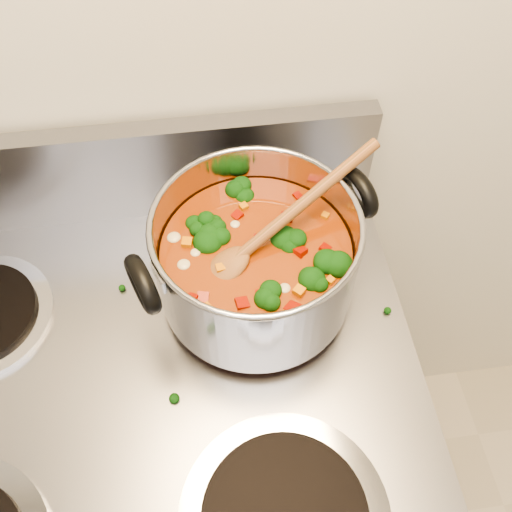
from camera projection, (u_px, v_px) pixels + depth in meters
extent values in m
cube|color=gray|center=(166.00, 495.00, 1.07)|extent=(0.77, 0.67, 0.92)
cube|color=gray|center=(107.00, 175.00, 0.81)|extent=(0.77, 0.03, 0.16)
cylinder|color=#A5A5AD|center=(249.00, 285.00, 0.79)|extent=(0.19, 0.19, 0.01)
cylinder|color=black|center=(249.00, 282.00, 0.79)|extent=(0.15, 0.15, 0.01)
cylinder|color=#A4A4AC|center=(256.00, 258.00, 0.72)|extent=(0.25, 0.25, 0.14)
torus|color=#A4A4AC|center=(256.00, 224.00, 0.66)|extent=(0.26, 0.26, 0.01)
cylinder|color=maroon|center=(256.00, 269.00, 0.74)|extent=(0.24, 0.24, 0.09)
torus|color=black|center=(143.00, 284.00, 0.64)|extent=(0.05, 0.08, 0.08)
torus|color=black|center=(357.00, 192.00, 0.72)|extent=(0.05, 0.08, 0.08)
ellipsoid|color=black|center=(293.00, 226.00, 0.72)|extent=(0.04, 0.04, 0.03)
ellipsoid|color=black|center=(279.00, 305.00, 0.66)|extent=(0.04, 0.04, 0.03)
ellipsoid|color=black|center=(298.00, 213.00, 0.74)|extent=(0.04, 0.04, 0.03)
ellipsoid|color=black|center=(291.00, 196.00, 0.75)|extent=(0.04, 0.04, 0.03)
ellipsoid|color=black|center=(196.00, 277.00, 0.68)|extent=(0.04, 0.04, 0.03)
ellipsoid|color=black|center=(237.00, 243.00, 0.71)|extent=(0.04, 0.04, 0.03)
ellipsoid|color=black|center=(173.00, 238.00, 0.71)|extent=(0.04, 0.04, 0.03)
ellipsoid|color=black|center=(233.00, 188.00, 0.76)|extent=(0.04, 0.04, 0.03)
ellipsoid|color=maroon|center=(299.00, 289.00, 0.67)|extent=(0.01, 0.01, 0.01)
ellipsoid|color=maroon|center=(265.00, 205.00, 0.74)|extent=(0.01, 0.01, 0.01)
ellipsoid|color=maroon|center=(219.00, 244.00, 0.71)|extent=(0.01, 0.01, 0.01)
ellipsoid|color=maroon|center=(321.00, 233.00, 0.72)|extent=(0.01, 0.01, 0.01)
ellipsoid|color=maroon|center=(269.00, 288.00, 0.67)|extent=(0.01, 0.01, 0.01)
ellipsoid|color=maroon|center=(267.00, 188.00, 0.76)|extent=(0.01, 0.01, 0.01)
ellipsoid|color=maroon|center=(316.00, 223.00, 0.73)|extent=(0.01, 0.01, 0.01)
ellipsoid|color=maroon|center=(215.00, 195.00, 0.75)|extent=(0.01, 0.01, 0.01)
ellipsoid|color=maroon|center=(300.00, 221.00, 0.73)|extent=(0.01, 0.01, 0.01)
ellipsoid|color=maroon|center=(186.00, 215.00, 0.73)|extent=(0.01, 0.01, 0.01)
ellipsoid|color=maroon|center=(195.00, 226.00, 0.72)|extent=(0.01, 0.01, 0.01)
ellipsoid|color=maroon|center=(274.00, 318.00, 0.65)|extent=(0.01, 0.01, 0.01)
ellipsoid|color=maroon|center=(270.00, 220.00, 0.73)|extent=(0.01, 0.01, 0.01)
ellipsoid|color=#BE680A|center=(273.00, 271.00, 0.68)|extent=(0.01, 0.01, 0.01)
ellipsoid|color=#BE680A|center=(221.00, 278.00, 0.68)|extent=(0.01, 0.01, 0.01)
ellipsoid|color=#BE680A|center=(309.00, 277.00, 0.68)|extent=(0.01, 0.01, 0.01)
ellipsoid|color=#BE680A|center=(201.00, 205.00, 0.74)|extent=(0.01, 0.01, 0.01)
ellipsoid|color=#BE680A|center=(295.00, 310.00, 0.65)|extent=(0.01, 0.01, 0.01)
ellipsoid|color=#BE680A|center=(176.00, 269.00, 0.68)|extent=(0.01, 0.01, 0.01)
ellipsoid|color=#BE680A|center=(228.00, 195.00, 0.75)|extent=(0.01, 0.01, 0.01)
ellipsoid|color=#BE680A|center=(265.00, 223.00, 0.73)|extent=(0.01, 0.01, 0.01)
ellipsoid|color=#BE680A|center=(335.00, 232.00, 0.72)|extent=(0.01, 0.01, 0.01)
ellipsoid|color=#BE680A|center=(329.00, 227.00, 0.72)|extent=(0.01, 0.01, 0.01)
ellipsoid|color=#BE680A|center=(265.00, 226.00, 0.72)|extent=(0.01, 0.01, 0.01)
ellipsoid|color=#C7B789|center=(270.00, 323.00, 0.64)|extent=(0.02, 0.02, 0.01)
ellipsoid|color=#C7B789|center=(230.00, 305.00, 0.66)|extent=(0.02, 0.02, 0.01)
ellipsoid|color=#C7B789|center=(259.00, 233.00, 0.72)|extent=(0.02, 0.02, 0.01)
ellipsoid|color=#C7B789|center=(253.00, 268.00, 0.69)|extent=(0.02, 0.02, 0.01)
ellipsoid|color=#C7B789|center=(185.00, 273.00, 0.68)|extent=(0.02, 0.02, 0.01)
ellipsoid|color=#C7B789|center=(328.00, 218.00, 0.73)|extent=(0.02, 0.02, 0.01)
ellipsoid|color=#C7B789|center=(218.00, 208.00, 0.74)|extent=(0.02, 0.02, 0.01)
ellipsoid|color=brown|center=(226.00, 267.00, 0.69)|extent=(0.08, 0.07, 0.04)
cylinder|color=brown|center=(302.00, 204.00, 0.70)|extent=(0.21, 0.12, 0.09)
ellipsoid|color=black|center=(127.00, 291.00, 0.79)|extent=(0.01, 0.01, 0.01)
ellipsoid|color=black|center=(220.00, 419.00, 0.68)|extent=(0.01, 0.01, 0.01)
ellipsoid|color=black|center=(142.00, 320.00, 0.76)|extent=(0.01, 0.01, 0.01)
ellipsoid|color=black|center=(336.00, 391.00, 0.70)|extent=(0.01, 0.01, 0.01)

